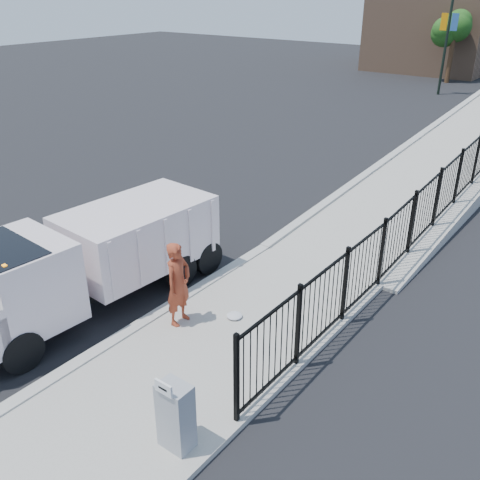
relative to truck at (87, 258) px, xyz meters
The scene contains 13 objects.
ground 2.32m from the truck, 31.30° to the left, with size 120.00×120.00×0.00m, color black.
sidewalk 3.91m from the truck, 15.76° to the right, with size 3.55×12.00×0.12m, color #9E998E.
curb 2.28m from the truck, 31.57° to the right, with size 0.30×12.00×0.16m, color #ADAAA3.
ramp 17.46m from the truck, 77.52° to the left, with size 3.95×24.00×1.70m, color #9E998E.
iron_fence 14.00m from the truck, 68.24° to the left, with size 0.10×28.00×1.80m, color black.
truck is the anchor object (origin of this frame).
worker 2.38m from the truck, 16.03° to the left, with size 0.72×0.47×1.98m, color #973820.
utility_cabinet 5.19m from the truck, 23.41° to the right, with size 0.55×0.40×1.25m, color gray.
arrow_sign 5.25m from the truck, 25.61° to the right, with size 0.35×0.04×0.22m, color white.
debris 3.71m from the truck, 25.75° to the left, with size 0.37×0.37×0.09m, color silver.
light_pole_0 33.02m from the truck, 94.06° to the left, with size 3.77×0.22×8.00m.
tree_0 38.43m from the truck, 95.64° to the left, with size 2.36×2.36×5.18m.
building 45.67m from the truck, 99.29° to the left, with size 10.00×10.00×8.00m, color #8C664C.
Camera 1 is at (7.93, -7.68, 7.12)m, focal length 40.00 mm.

